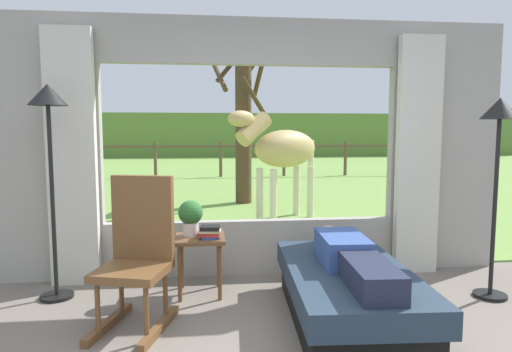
{
  "coord_description": "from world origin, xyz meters",
  "views": [
    {
      "loc": [
        -0.45,
        -2.18,
        1.46
      ],
      "look_at": [
        0.0,
        1.8,
        1.05
      ],
      "focal_mm": 31.26,
      "sensor_mm": 36.0,
      "label": 1
    }
  ],
  "objects_px": {
    "recliner_sofa": "(347,294)",
    "side_table": "(200,247)",
    "book_stack": "(210,232)",
    "pasture_tree": "(244,119)",
    "potted_plant": "(191,215)",
    "reclining_person": "(350,257)",
    "horse": "(282,150)",
    "floor_lamp_right": "(499,137)",
    "rocking_chair": "(138,253)",
    "floor_lamp_left": "(49,126)"
  },
  "relations": [
    {
      "from": "recliner_sofa",
      "to": "side_table",
      "type": "relative_size",
      "value": 3.36
    },
    {
      "from": "book_stack",
      "to": "pasture_tree",
      "type": "relative_size",
      "value": 0.06
    },
    {
      "from": "book_stack",
      "to": "pasture_tree",
      "type": "bearing_deg",
      "value": 81.75
    },
    {
      "from": "potted_plant",
      "to": "book_stack",
      "type": "relative_size",
      "value": 1.51
    },
    {
      "from": "recliner_sofa",
      "to": "reclining_person",
      "type": "height_order",
      "value": "reclining_person"
    },
    {
      "from": "pasture_tree",
      "to": "potted_plant",
      "type": "bearing_deg",
      "value": -100.38
    },
    {
      "from": "horse",
      "to": "pasture_tree",
      "type": "xyz_separation_m",
      "value": [
        -0.46,
        1.8,
        0.53
      ]
    },
    {
      "from": "horse",
      "to": "floor_lamp_right",
      "type": "bearing_deg",
      "value": 165.5
    },
    {
      "from": "floor_lamp_right",
      "to": "pasture_tree",
      "type": "relative_size",
      "value": 0.51
    },
    {
      "from": "rocking_chair",
      "to": "potted_plant",
      "type": "distance_m",
      "value": 0.75
    },
    {
      "from": "floor_lamp_right",
      "to": "pasture_tree",
      "type": "xyz_separation_m",
      "value": [
        -1.73,
        5.25,
        0.28
      ]
    },
    {
      "from": "floor_lamp_left",
      "to": "pasture_tree",
      "type": "xyz_separation_m",
      "value": [
        2.05,
        4.85,
        0.19
      ]
    },
    {
      "from": "floor_lamp_right",
      "to": "rocking_chair",
      "type": "bearing_deg",
      "value": -175.95
    },
    {
      "from": "reclining_person",
      "to": "side_table",
      "type": "distance_m",
      "value": 1.36
    },
    {
      "from": "book_stack",
      "to": "rocking_chair",
      "type": "bearing_deg",
      "value": -136.43
    },
    {
      "from": "rocking_chair",
      "to": "floor_lamp_left",
      "type": "height_order",
      "value": "floor_lamp_left"
    },
    {
      "from": "floor_lamp_right",
      "to": "side_table",
      "type": "bearing_deg",
      "value": 171.86
    },
    {
      "from": "recliner_sofa",
      "to": "side_table",
      "type": "bearing_deg",
      "value": 150.9
    },
    {
      "from": "side_table",
      "to": "horse",
      "type": "height_order",
      "value": "horse"
    },
    {
      "from": "floor_lamp_left",
      "to": "floor_lamp_right",
      "type": "xyz_separation_m",
      "value": [
        3.79,
        -0.4,
        -0.09
      ]
    },
    {
      "from": "reclining_person",
      "to": "horse",
      "type": "relative_size",
      "value": 0.83
    },
    {
      "from": "reclining_person",
      "to": "book_stack",
      "type": "relative_size",
      "value": 6.78
    },
    {
      "from": "potted_plant",
      "to": "floor_lamp_right",
      "type": "relative_size",
      "value": 0.18
    },
    {
      "from": "potted_plant",
      "to": "floor_lamp_right",
      "type": "bearing_deg",
      "value": -9.18
    },
    {
      "from": "book_stack",
      "to": "reclining_person",
      "type": "bearing_deg",
      "value": -33.91
    },
    {
      "from": "rocking_chair",
      "to": "pasture_tree",
      "type": "height_order",
      "value": "pasture_tree"
    },
    {
      "from": "floor_lamp_right",
      "to": "book_stack",
      "type": "bearing_deg",
      "value": 173.0
    },
    {
      "from": "recliner_sofa",
      "to": "rocking_chair",
      "type": "distance_m",
      "value": 1.62
    },
    {
      "from": "recliner_sofa",
      "to": "book_stack",
      "type": "bearing_deg",
      "value": 151.18
    },
    {
      "from": "side_table",
      "to": "pasture_tree",
      "type": "xyz_separation_m",
      "value": [
        0.81,
        4.89,
        1.26
      ]
    },
    {
      "from": "recliner_sofa",
      "to": "floor_lamp_right",
      "type": "height_order",
      "value": "floor_lamp_right"
    },
    {
      "from": "floor_lamp_right",
      "to": "floor_lamp_left",
      "type": "bearing_deg",
      "value": 173.95
    },
    {
      "from": "reclining_person",
      "to": "horse",
      "type": "height_order",
      "value": "horse"
    },
    {
      "from": "floor_lamp_left",
      "to": "pasture_tree",
      "type": "bearing_deg",
      "value": 67.05
    },
    {
      "from": "book_stack",
      "to": "floor_lamp_left",
      "type": "xyz_separation_m",
      "value": [
        -1.34,
        0.1,
        0.92
      ]
    },
    {
      "from": "recliner_sofa",
      "to": "book_stack",
      "type": "height_order",
      "value": "book_stack"
    },
    {
      "from": "book_stack",
      "to": "horse",
      "type": "distance_m",
      "value": 3.41
    },
    {
      "from": "floor_lamp_left",
      "to": "horse",
      "type": "xyz_separation_m",
      "value": [
        2.52,
        3.05,
        -0.34
      ]
    },
    {
      "from": "horse",
      "to": "floor_lamp_left",
      "type": "bearing_deg",
      "value": 105.76
    },
    {
      "from": "rocking_chair",
      "to": "side_table",
      "type": "xyz_separation_m",
      "value": [
        0.45,
        0.57,
        -0.12
      ]
    },
    {
      "from": "recliner_sofa",
      "to": "horse",
      "type": "relative_size",
      "value": 1.01
    },
    {
      "from": "recliner_sofa",
      "to": "potted_plant",
      "type": "height_order",
      "value": "potted_plant"
    },
    {
      "from": "reclining_person",
      "to": "recliner_sofa",
      "type": "bearing_deg",
      "value": 93.15
    },
    {
      "from": "floor_lamp_right",
      "to": "horse",
      "type": "relative_size",
      "value": 1.0
    },
    {
      "from": "side_table",
      "to": "pasture_tree",
      "type": "bearing_deg",
      "value": 80.65
    },
    {
      "from": "pasture_tree",
      "to": "side_table",
      "type": "bearing_deg",
      "value": -99.35
    },
    {
      "from": "potted_plant",
      "to": "floor_lamp_left",
      "type": "bearing_deg",
      "value": -178.94
    },
    {
      "from": "book_stack",
      "to": "floor_lamp_right",
      "type": "xyz_separation_m",
      "value": [
        2.45,
        -0.3,
        0.83
      ]
    },
    {
      "from": "reclining_person",
      "to": "potted_plant",
      "type": "xyz_separation_m",
      "value": [
        -1.21,
        0.82,
        0.18
      ]
    },
    {
      "from": "side_table",
      "to": "potted_plant",
      "type": "bearing_deg",
      "value": 143.13
    }
  ]
}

